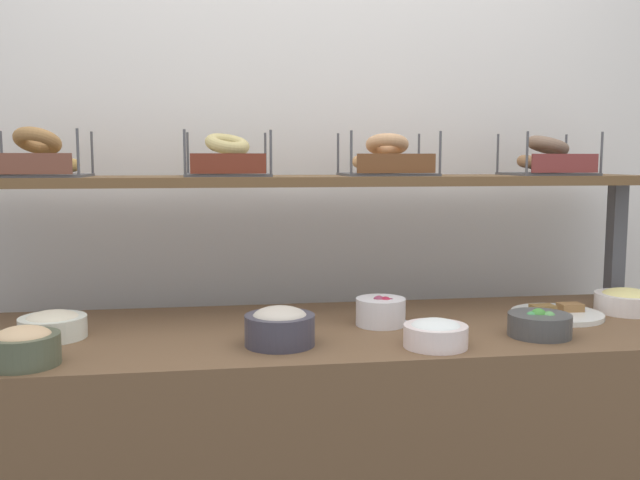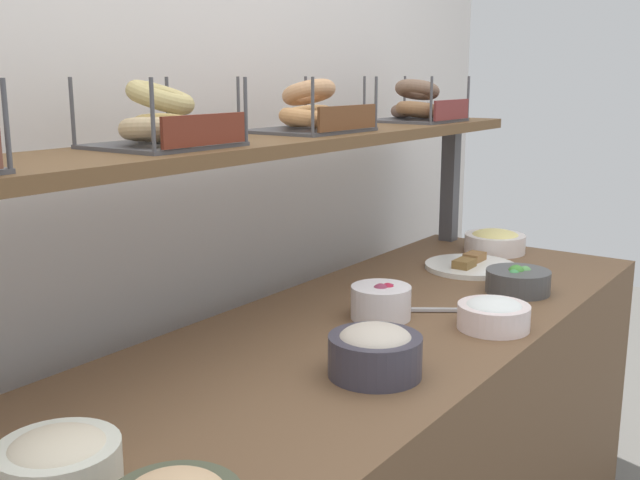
# 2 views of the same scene
# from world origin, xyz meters

# --- Properties ---
(back_wall) EXTENTS (3.47, 0.06, 2.40)m
(back_wall) POSITION_xyz_m (0.00, 0.55, 1.20)
(back_wall) COLOR silver
(back_wall) RESTS_ON ground_plane
(deli_counter) EXTENTS (2.27, 0.70, 0.85)m
(deli_counter) POSITION_xyz_m (0.00, 0.00, 0.42)
(deli_counter) COLOR brown
(deli_counter) RESTS_ON ground_plane
(shelf_riser_right) EXTENTS (0.05, 0.05, 0.40)m
(shelf_riser_right) POSITION_xyz_m (1.07, 0.27, 1.05)
(shelf_riser_right) COLOR #4C4C51
(shelf_riser_right) RESTS_ON deli_counter
(upper_shelf) EXTENTS (2.23, 0.32, 0.03)m
(upper_shelf) POSITION_xyz_m (0.00, 0.27, 1.26)
(upper_shelf) COLOR brown
(upper_shelf) RESTS_ON shelf_riser_left
(bowl_beet_salad) EXTENTS (0.15, 0.15, 0.09)m
(bowl_beet_salad) POSITION_xyz_m (0.18, 0.01, 0.89)
(bowl_beet_salad) COLOR white
(bowl_beet_salad) RESTS_ON deli_counter
(bowl_potato_salad) EXTENTS (0.18, 0.18, 0.07)m
(bowl_potato_salad) POSITION_xyz_m (-0.74, 0.00, 0.89)
(bowl_potato_salad) COLOR silver
(bowl_potato_salad) RESTS_ON deli_counter
(bowl_hummus) EXTENTS (0.17, 0.17, 0.09)m
(bowl_hummus) POSITION_xyz_m (-0.75, -0.25, 0.90)
(bowl_hummus) COLOR #4D533E
(bowl_hummus) RESTS_ON deli_counter
(bowl_veggie_mix) EXTENTS (0.17, 0.17, 0.08)m
(bowl_veggie_mix) POSITION_xyz_m (0.58, -0.18, 0.88)
(bowl_veggie_mix) COLOR #474748
(bowl_veggie_mix) RESTS_ON deli_counter
(bowl_egg_salad) EXTENTS (0.20, 0.20, 0.08)m
(bowl_egg_salad) POSITION_xyz_m (0.99, 0.06, 0.89)
(bowl_egg_salad) COLOR white
(bowl_egg_salad) RESTS_ON deli_counter
(bowl_tuna_salad) EXTENTS (0.18, 0.18, 0.10)m
(bowl_tuna_salad) POSITION_xyz_m (-0.13, -0.16, 0.90)
(bowl_tuna_salad) COLOR #3C3947
(bowl_tuna_salad) RESTS_ON deli_counter
(bowl_cream_cheese) EXTENTS (0.17, 0.17, 0.07)m
(bowl_cream_cheese) POSITION_xyz_m (0.26, -0.24, 0.89)
(bowl_cream_cheese) COLOR white
(bowl_cream_cheese) RESTS_ON deli_counter
(serving_plate_white) EXTENTS (0.28, 0.28, 0.04)m
(serving_plate_white) POSITION_xyz_m (0.74, 0.03, 0.86)
(serving_plate_white) COLOR white
(serving_plate_white) RESTS_ON deli_counter
(serving_spoon_near_plate) EXTENTS (0.12, 0.15, 0.01)m
(serving_spoon_near_plate) POSITION_xyz_m (0.27, -0.03, 0.86)
(serving_spoon_near_plate) COLOR #B7B7BC
(serving_spoon_near_plate) RESTS_ON deli_counter
(bagel_basket_everything) EXTENTS (0.28, 0.26, 0.15)m
(bagel_basket_everything) POSITION_xyz_m (-0.82, 0.26, 1.33)
(bagel_basket_everything) COLOR #4C4C51
(bagel_basket_everything) RESTS_ON upper_shelf
(bagel_basket_plain) EXTENTS (0.28, 0.26, 0.14)m
(bagel_basket_plain) POSITION_xyz_m (-0.26, 0.27, 1.33)
(bagel_basket_plain) COLOR #4C4C51
(bagel_basket_plain) RESTS_ON upper_shelf
(bagel_basket_sesame) EXTENTS (0.29, 0.25, 0.14)m
(bagel_basket_sesame) POSITION_xyz_m (0.26, 0.28, 1.33)
(bagel_basket_sesame) COLOR #4C4C51
(bagel_basket_sesame) RESTS_ON upper_shelf
(bagel_basket_poppy) EXTENTS (0.26, 0.24, 0.14)m
(bagel_basket_poppy) POSITION_xyz_m (0.81, 0.26, 1.33)
(bagel_basket_poppy) COLOR #4C4C51
(bagel_basket_poppy) RESTS_ON upper_shelf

